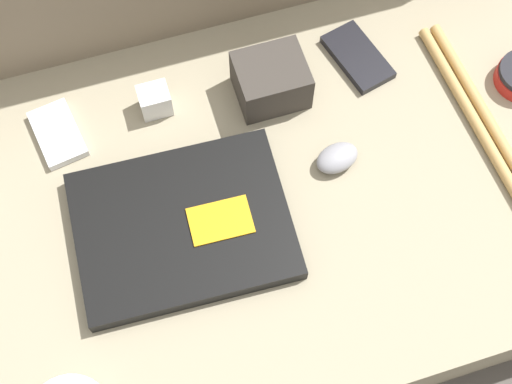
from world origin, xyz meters
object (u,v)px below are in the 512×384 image
Objects in this scene: laptop at (183,226)px; charger_brick at (155,100)px; camera_pouch at (271,80)px; computer_mouse at (337,158)px; phone_silver at (358,57)px; phone_black at (58,134)px.

laptop is 6.70× the size of charger_brick.
laptop is 0.27m from camera_pouch.
phone_silver is (0.10, 0.17, -0.01)m from computer_mouse.
phone_silver is 1.18× the size of phone_black.
charger_brick reaches higher than laptop.
computer_mouse is 0.43m from phone_black.
camera_pouch is at bearing 46.50° from laptop.
camera_pouch is at bearing 172.77° from phone_silver.
phone_black is 0.16m from charger_brick.
laptop is 0.40m from phone_silver.
laptop reaches higher than phone_black.
computer_mouse is 0.16m from camera_pouch.
phone_black is 0.34m from camera_pouch.
camera_pouch is 0.18m from charger_brick.
computer_mouse is at bearing -36.13° from charger_brick.
computer_mouse is (0.25, 0.04, 0.00)m from laptop.
computer_mouse is 1.60× the size of charger_brick.
camera_pouch reaches higher than laptop.
charger_brick reaches higher than phone_silver.
phone_silver is 0.16m from camera_pouch.
computer_mouse is at bearing -134.23° from phone_silver.
charger_brick is (0.01, 0.21, 0.01)m from laptop.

